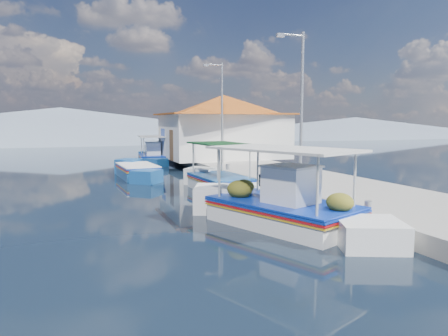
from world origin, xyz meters
name	(u,v)px	position (x,y,z in m)	size (l,w,h in m)	color
ground	(208,217)	(0.00, 0.00, 0.00)	(160.00, 160.00, 0.00)	black
quay	(281,177)	(5.90, 6.00, 0.25)	(5.00, 44.00, 0.50)	gray
bollards	(249,173)	(3.80, 5.25, 0.65)	(0.20, 17.20, 0.30)	#A5A8AD
main_caique	(282,209)	(1.68, -1.83, 0.49)	(4.06, 7.17, 2.54)	white
caique_green_canopy	(220,183)	(2.10, 4.63, 0.35)	(2.13, 6.25, 2.34)	white
caique_blue_hull	(137,172)	(-0.63, 10.21, 0.29)	(1.98, 6.08, 1.08)	#174C8E
caique_far	(153,158)	(1.63, 17.45, 0.41)	(2.28, 6.30, 2.22)	#174C8E
harbor_building	(223,125)	(6.20, 15.00, 2.78)	(10.49, 10.49, 4.40)	white
lamp_post_near	(300,101)	(4.51, 2.00, 3.85)	(1.21, 0.14, 6.00)	#A5A8AD
lamp_post_far	(220,108)	(4.51, 11.00, 3.85)	(1.21, 0.14, 6.00)	#A5A8AD
mountain_ridge	(137,128)	(6.54, 56.00, 2.04)	(171.40, 96.00, 5.50)	slate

